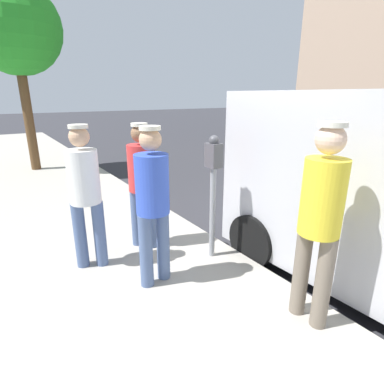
% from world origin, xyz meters
% --- Properties ---
extents(ground_plane, '(80.00, 80.00, 0.00)m').
position_xyz_m(ground_plane, '(0.00, 0.00, 0.00)').
color(ground_plane, '#2D2D33').
extents(sidewalk_slab, '(5.00, 32.00, 0.15)m').
position_xyz_m(sidewalk_slab, '(3.50, 0.00, 0.07)').
color(sidewalk_slab, '#9E998E').
rests_on(sidewalk_slab, ground).
extents(parking_meter_near, '(0.14, 0.18, 1.52)m').
position_xyz_m(parking_meter_near, '(1.35, -0.05, 1.18)').
color(parking_meter_near, gray).
rests_on(parking_meter_near, sidewalk_slab).
extents(pedestrian_in_red, '(0.34, 0.34, 1.63)m').
position_xyz_m(pedestrian_in_red, '(1.94, -0.77, 1.08)').
color(pedestrian_in_red, '#4C608C').
rests_on(pedestrian_in_red, sidewalk_slab).
extents(pedestrian_in_white, '(0.34, 0.34, 1.66)m').
position_xyz_m(pedestrian_in_white, '(2.68, -0.65, 1.10)').
color(pedestrian_in_white, '#4C608C').
rests_on(pedestrian_in_white, sidewalk_slab).
extents(pedestrian_in_yellow, '(0.34, 0.36, 1.76)m').
position_xyz_m(pedestrian_in_yellow, '(1.31, 1.35, 1.17)').
color(pedestrian_in_yellow, '#726656').
rests_on(pedestrian_in_yellow, sidewalk_slab).
extents(pedestrian_in_blue, '(0.36, 0.34, 1.68)m').
position_xyz_m(pedestrian_in_blue, '(2.20, 0.07, 1.11)').
color(pedestrian_in_blue, '#4C608C').
rests_on(pedestrian_in_blue, sidewalk_slab).
extents(street_tree, '(2.22, 2.22, 4.62)m').
position_xyz_m(street_tree, '(2.53, -6.54, 3.63)').
color(street_tree, brown).
rests_on(street_tree, sidewalk_slab).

